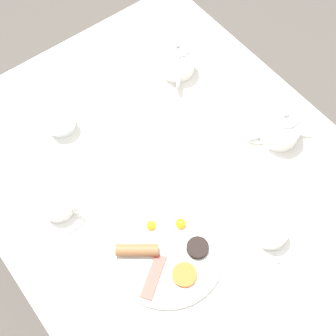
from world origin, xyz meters
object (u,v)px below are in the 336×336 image
at_px(teapot_near, 281,126).
at_px(knife_by_plate, 95,76).
at_px(teacup_with_saucer_right, 59,206).
at_px(water_glass_short, 59,117).
at_px(teapot_far, 177,59).
at_px(spoon_for_tea, 14,172).
at_px(breakfast_plate, 167,251).
at_px(teacup_with_saucer_left, 272,233).
at_px(fork_by_plate, 129,127).

height_order(teapot_near, knife_by_plate, teapot_near).
distance_m(teacup_with_saucer_right, water_glass_short, 0.26).
relative_size(teacup_with_saucer_right, knife_by_plate, 0.71).
xyz_separation_m(teacup_with_saucer_right, knife_by_plate, (-0.31, -0.32, -0.03)).
bearing_deg(teacup_with_saucer_right, teapot_near, 163.54).
relative_size(teapot_far, knife_by_plate, 0.84).
bearing_deg(spoon_for_tea, breakfast_plate, 113.50).
bearing_deg(teacup_with_saucer_left, knife_by_plate, -85.07).
height_order(teacup_with_saucer_right, fork_by_plate, teacup_with_saucer_right).
height_order(teapot_far, water_glass_short, teapot_far).
xyz_separation_m(breakfast_plate, teapot_far, (-0.38, -0.44, 0.04)).
xyz_separation_m(teapot_near, water_glass_short, (0.46, -0.40, -0.00)).
height_order(teapot_near, fork_by_plate, teapot_near).
bearing_deg(breakfast_plate, fork_by_plate, -111.70).
relative_size(teapot_far, fork_by_plate, 1.21).
xyz_separation_m(water_glass_short, fork_by_plate, (-0.15, 0.12, -0.04)).
height_order(teapot_far, knife_by_plate, teapot_far).
distance_m(fork_by_plate, knife_by_plate, 0.21).
height_order(teapot_near, teapot_far, same).
height_order(teacup_with_saucer_right, spoon_for_tea, teacup_with_saucer_right).
distance_m(breakfast_plate, water_glass_short, 0.48).
relative_size(teacup_with_saucer_left, teacup_with_saucer_right, 1.00).
height_order(breakfast_plate, knife_by_plate, breakfast_plate).
height_order(water_glass_short, fork_by_plate, water_glass_short).
bearing_deg(knife_by_plate, spoon_for_tea, 22.16).
height_order(breakfast_plate, teacup_with_saucer_right, teacup_with_saucer_right).
bearing_deg(knife_by_plate, teapot_near, 120.06).
bearing_deg(teapot_near, teapot_far, 131.32).
bearing_deg(fork_by_plate, teacup_with_saucer_right, 19.66).
bearing_deg(fork_by_plate, knife_by_plate, -96.52).
distance_m(teacup_with_saucer_left, teacup_with_saucer_right, 0.53).
distance_m(breakfast_plate, knife_by_plate, 0.59).
bearing_deg(fork_by_plate, teapot_near, 137.92).
bearing_deg(teacup_with_saucer_left, water_glass_short, -68.84).
height_order(breakfast_plate, spoon_for_tea, breakfast_plate).
relative_size(teacup_with_saucer_left, fork_by_plate, 1.03).
bearing_deg(water_glass_short, fork_by_plate, 141.20).
relative_size(teapot_far, spoon_for_tea, 1.05).
xyz_separation_m(water_glass_short, spoon_for_tea, (0.18, 0.05, -0.04)).
distance_m(teacup_with_saucer_right, spoon_for_tea, 0.18).
bearing_deg(water_glass_short, breakfast_plate, 90.85).
xyz_separation_m(teapot_near, teapot_far, (0.07, -0.36, 0.00)).
bearing_deg(teacup_with_saucer_right, teapot_far, -160.60).
bearing_deg(water_glass_short, teapot_far, 174.42).
xyz_separation_m(teapot_near, teacup_with_saucer_left, (0.23, 0.20, -0.02)).
height_order(breakfast_plate, teapot_near, teapot_near).
height_order(teacup_with_saucer_left, fork_by_plate, teacup_with_saucer_left).
relative_size(breakfast_plate, water_glass_short, 3.04).
height_order(teacup_with_saucer_left, spoon_for_tea, teacup_with_saucer_left).
height_order(teapot_far, fork_by_plate, teapot_far).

